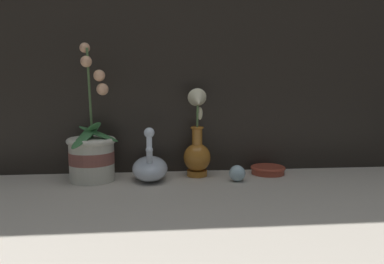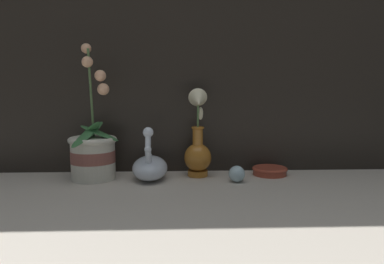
{
  "view_description": "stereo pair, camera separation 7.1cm",
  "coord_description": "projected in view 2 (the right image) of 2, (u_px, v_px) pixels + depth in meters",
  "views": [
    {
      "loc": [
        -0.1,
        -1.13,
        0.32
      ],
      "look_at": [
        0.02,
        0.11,
        0.16
      ],
      "focal_mm": 35.0,
      "sensor_mm": 36.0,
      "label": 1
    },
    {
      "loc": [
        -0.03,
        -1.14,
        0.32
      ],
      "look_at": [
        0.02,
        0.11,
        0.16
      ],
      "focal_mm": 35.0,
      "sensor_mm": 36.0,
      "label": 2
    }
  ],
  "objects": [
    {
      "name": "window_backdrop",
      "position": [
        184.0,
        6.0,
        1.33
      ],
      "size": [
        2.8,
        0.03,
        1.2
      ],
      "color": "black",
      "rests_on": "ground_plane"
    },
    {
      "name": "orchid_potted_plant",
      "position": [
        93.0,
        151.0,
        1.26
      ],
      "size": [
        0.18,
        0.21,
        0.45
      ],
      "color": "beige",
      "rests_on": "ground_plane"
    },
    {
      "name": "swan_figurine",
      "position": [
        150.0,
        166.0,
        1.27
      ],
      "size": [
        0.12,
        0.19,
        0.19
      ],
      "color": "silver",
      "rests_on": "ground_plane"
    },
    {
      "name": "ground_plane",
      "position": [
        186.0,
        188.0,
        1.17
      ],
      "size": [
        2.8,
        2.8,
        0.0
      ],
      "primitive_type": "plane",
      "color": "#BCB2A3"
    },
    {
      "name": "glass_sphere",
      "position": [
        237.0,
        174.0,
        1.23
      ],
      "size": [
        0.05,
        0.05,
        0.05
      ],
      "color": "silver",
      "rests_on": "ground_plane"
    },
    {
      "name": "amber_dish",
      "position": [
        270.0,
        170.0,
        1.33
      ],
      "size": [
        0.12,
        0.12,
        0.03
      ],
      "color": "#A8422D",
      "rests_on": "ground_plane"
    },
    {
      "name": "blue_vase",
      "position": [
        198.0,
        146.0,
        1.3
      ],
      "size": [
        0.1,
        0.11,
        0.31
      ],
      "color": "#B26B23",
      "rests_on": "ground_plane"
    }
  ]
}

